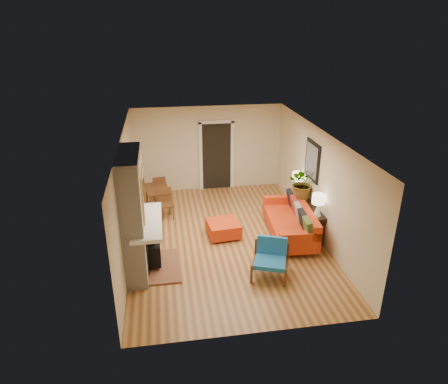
# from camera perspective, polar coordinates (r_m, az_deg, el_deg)

# --- Properties ---
(room_shell) EXTENTS (6.50, 6.50, 6.50)m
(room_shell) POSITION_cam_1_polar(r_m,az_deg,el_deg) (11.78, 1.03, 5.22)
(room_shell) COLOR tan
(room_shell) RESTS_ON ground
(fireplace) EXTENTS (1.09, 1.68, 2.60)m
(fireplace) POSITION_cam_1_polar(r_m,az_deg,el_deg) (8.27, -12.50, -3.55)
(fireplace) COLOR white
(fireplace) RESTS_ON ground
(sofa) EXTENTS (1.08, 2.23, 0.85)m
(sofa) POSITION_cam_1_polar(r_m,az_deg,el_deg) (9.92, 9.78, -4.19)
(sofa) COLOR silver
(sofa) RESTS_ON ground
(ottoman) EXTENTS (0.82, 0.82, 0.38)m
(ottoman) POSITION_cam_1_polar(r_m,az_deg,el_deg) (9.81, -0.10, -5.16)
(ottoman) COLOR silver
(ottoman) RESTS_ON ground
(blue_chair) EXTENTS (0.93, 0.92, 0.76)m
(blue_chair) POSITION_cam_1_polar(r_m,az_deg,el_deg) (8.42, 6.70, -9.08)
(blue_chair) COLOR brown
(blue_chair) RESTS_ON ground
(dining_table) EXTENTS (0.81, 1.56, 0.82)m
(dining_table) POSITION_cam_1_polar(r_m,az_deg,el_deg) (11.16, -9.19, 0.01)
(dining_table) COLOR brown
(dining_table) RESTS_ON ground
(console_table) EXTENTS (0.34, 1.85, 0.72)m
(console_table) POSITION_cam_1_polar(r_m,az_deg,el_deg) (10.20, 11.59, -2.27)
(console_table) COLOR black
(console_table) RESTS_ON ground
(lamp_near) EXTENTS (0.30, 0.30, 0.54)m
(lamp_near) POSITION_cam_1_polar(r_m,az_deg,el_deg) (9.39, 13.32, -1.47)
(lamp_near) COLOR white
(lamp_near) RESTS_ON console_table
(lamp_far) EXTENTS (0.30, 0.30, 0.54)m
(lamp_far) POSITION_cam_1_polar(r_m,az_deg,el_deg) (10.63, 10.47, 1.76)
(lamp_far) COLOR white
(lamp_far) RESTS_ON console_table
(houseplant) EXTENTS (0.84, 0.75, 0.85)m
(houseplant) POSITION_cam_1_polar(r_m,az_deg,el_deg) (10.20, 11.28, 1.29)
(houseplant) COLOR #1E5919
(houseplant) RESTS_ON console_table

